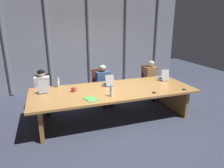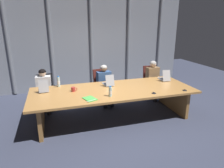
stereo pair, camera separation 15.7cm
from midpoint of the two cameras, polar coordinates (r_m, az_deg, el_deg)
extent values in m
plane|color=#383D51|center=(5.14, 1.28, -9.51)|extent=(13.43, 13.43, 0.00)
cube|color=#B77F42|center=(4.86, 1.33, -1.85)|extent=(3.92, 1.48, 0.05)
cube|color=black|center=(4.88, 1.33, -2.58)|extent=(3.33, 0.10, 0.06)
cube|color=olive|center=(4.79, -18.74, -7.96)|extent=(0.08, 1.26, 0.70)
cube|color=olive|center=(5.72, 17.83, -3.68)|extent=(0.08, 1.26, 0.70)
cube|color=gray|center=(7.15, -5.29, 11.36)|extent=(6.72, 0.10, 3.17)
cylinder|color=slate|center=(7.05, -26.97, 9.50)|extent=(0.12, 0.12, 3.11)
cylinder|color=slate|center=(6.95, -16.43, 10.57)|extent=(0.12, 0.12, 3.11)
cylinder|color=slate|center=(7.09, -5.33, 11.31)|extent=(0.12, 0.12, 3.11)
cylinder|color=slate|center=(7.49, 5.18, 11.63)|extent=(0.12, 0.12, 3.11)
cylinder|color=slate|center=(8.05, 13.74, 11.61)|extent=(0.12, 0.12, 3.11)
cube|color=#A8ADB7|center=(5.03, -18.08, -1.65)|extent=(0.25, 0.33, 0.02)
cube|color=black|center=(5.05, -18.11, -1.46)|extent=(0.20, 0.19, 0.00)
cube|color=#A8ADB7|center=(4.80, -18.09, -0.58)|extent=(0.23, 0.09, 0.29)
cube|color=black|center=(4.81, -18.10, -0.55)|extent=(0.20, 0.07, 0.26)
cube|color=#A8ADB7|center=(5.24, -0.44, 0.01)|extent=(0.25, 0.32, 0.02)
cube|color=black|center=(5.26, -0.53, 0.18)|extent=(0.20, 0.18, 0.00)
cube|color=#A8ADB7|center=(5.03, 0.32, 1.01)|extent=(0.23, 0.10, 0.28)
cube|color=black|center=(5.04, 0.29, 1.04)|extent=(0.21, 0.09, 0.25)
cube|color=#BCBCC1|center=(5.90, 15.08, 1.37)|extent=(0.25, 0.35, 0.02)
cube|color=black|center=(5.92, 14.99, 1.53)|extent=(0.20, 0.20, 0.00)
cube|color=#BCBCC1|center=(5.68, 16.08, 2.31)|extent=(0.23, 0.13, 0.30)
cube|color=black|center=(5.68, 16.05, 2.34)|extent=(0.20, 0.11, 0.26)
cube|color=black|center=(5.73, -17.39, -2.82)|extent=(0.54, 0.54, 0.08)
cube|color=black|center=(5.85, -17.92, 0.44)|extent=(0.44, 0.17, 0.48)
cylinder|color=#262628|center=(5.80, -17.20, -4.79)|extent=(0.05, 0.05, 0.35)
cylinder|color=black|center=(5.87, -17.04, -6.54)|extent=(0.60, 0.60, 0.04)
cube|color=#511E19|center=(5.90, -1.75, -1.39)|extent=(0.56, 0.56, 0.08)
cube|color=#511E19|center=(6.01, -2.67, 1.90)|extent=(0.45, 0.19, 0.52)
cylinder|color=#262628|center=(5.98, -1.73, -3.32)|extent=(0.05, 0.05, 0.35)
cylinder|color=black|center=(6.05, -1.72, -5.03)|extent=(0.60, 0.60, 0.04)
cube|color=#511E19|center=(6.48, 11.93, -0.05)|extent=(0.52, 0.52, 0.08)
cube|color=#511E19|center=(6.60, 11.35, 2.96)|extent=(0.44, 0.16, 0.51)
cylinder|color=#262628|center=(6.55, 11.82, -1.83)|extent=(0.05, 0.05, 0.35)
cylinder|color=black|center=(6.61, 11.72, -3.41)|extent=(0.60, 0.60, 0.04)
cube|color=silver|center=(5.62, -18.17, -0.25)|extent=(0.39, 0.24, 0.48)
sphere|color=beige|center=(5.53, -18.49, 3.09)|extent=(0.19, 0.19, 0.19)
ellipsoid|color=black|center=(5.53, -18.52, 3.33)|extent=(0.19, 0.19, 0.14)
cylinder|color=silver|center=(5.60, -16.57, 0.35)|extent=(0.08, 0.14, 0.27)
cylinder|color=beige|center=(5.43, -16.52, -1.45)|extent=(0.08, 0.30, 0.06)
cylinder|color=silver|center=(5.62, -19.85, 0.11)|extent=(0.08, 0.14, 0.27)
cylinder|color=beige|center=(5.46, -19.90, -1.70)|extent=(0.08, 0.30, 0.06)
cylinder|color=#262833|center=(5.51, -16.97, -3.46)|extent=(0.15, 0.41, 0.13)
cylinder|color=#262833|center=(5.42, -16.84, -6.22)|extent=(0.11, 0.11, 0.45)
cylinder|color=#262833|center=(5.53, -19.04, -3.60)|extent=(0.15, 0.41, 0.13)
cylinder|color=#262833|center=(5.44, -18.95, -6.36)|extent=(0.11, 0.11, 0.45)
cube|color=#335184|center=(5.81, -1.57, 1.21)|extent=(0.42, 0.26, 0.49)
sphere|color=#8C6647|center=(5.72, -1.60, 4.52)|extent=(0.19, 0.19, 0.19)
ellipsoid|color=#B2ADA8|center=(5.71, -1.60, 4.75)|extent=(0.19, 0.19, 0.14)
cylinder|color=#335184|center=(5.85, -0.03, 1.89)|extent=(0.08, 0.14, 0.27)
cylinder|color=#8C6647|center=(5.70, 0.79, 0.24)|extent=(0.09, 0.30, 0.06)
cylinder|color=#335184|center=(5.73, -3.15, 1.54)|extent=(0.08, 0.14, 0.27)
cylinder|color=#8C6647|center=(5.58, -2.40, -0.16)|extent=(0.09, 0.30, 0.06)
cylinder|color=#262833|center=(5.75, 0.10, -1.81)|extent=(0.17, 0.41, 0.13)
cylinder|color=#262833|center=(5.67, 0.82, -4.39)|extent=(0.11, 0.11, 0.45)
cylinder|color=#262833|center=(5.68, -1.76, -2.06)|extent=(0.17, 0.41, 0.13)
cylinder|color=#262833|center=(5.60, -1.07, -4.69)|extent=(0.11, 0.11, 0.45)
cube|color=olive|center=(6.38, 12.15, 2.44)|extent=(0.39, 0.24, 0.51)
sphere|color=beige|center=(6.30, 12.35, 5.60)|extent=(0.20, 0.20, 0.20)
ellipsoid|color=#B2ADA8|center=(6.30, 12.37, 5.81)|extent=(0.20, 0.20, 0.15)
cylinder|color=olive|center=(6.45, 13.37, 3.12)|extent=(0.08, 0.14, 0.27)
cylinder|color=beige|center=(6.31, 14.35, 1.64)|extent=(0.08, 0.30, 0.06)
cylinder|color=olive|center=(6.28, 10.97, 2.90)|extent=(0.08, 0.14, 0.27)
cylinder|color=beige|center=(6.14, 11.92, 1.38)|extent=(0.08, 0.30, 0.06)
cylinder|color=#262833|center=(6.35, 13.71, -0.42)|extent=(0.16, 0.41, 0.13)
cylinder|color=#262833|center=(6.28, 14.48, -2.74)|extent=(0.11, 0.11, 0.45)
cylinder|color=#262833|center=(6.25, 12.19, -0.62)|extent=(0.16, 0.41, 0.13)
cylinder|color=#262833|center=(6.17, 12.95, -2.99)|extent=(0.11, 0.11, 0.45)
cylinder|color=silver|center=(4.37, 0.54, -2.20)|extent=(0.07, 0.07, 0.22)
cylinder|color=white|center=(4.38, 0.54, -2.34)|extent=(0.07, 0.07, 0.07)
cylinder|color=blue|center=(4.33, 0.54, -0.71)|extent=(0.04, 0.04, 0.02)
cylinder|color=silver|center=(5.19, -14.16, 0.61)|extent=(0.07, 0.07, 0.25)
cylinder|color=white|center=(5.19, -14.15, 0.48)|extent=(0.07, 0.07, 0.08)
cylinder|color=blue|center=(5.15, -14.27, 2.06)|extent=(0.04, 0.04, 0.02)
cylinder|color=#B2332D|center=(4.77, -10.09, -1.50)|extent=(0.10, 0.10, 0.10)
torus|color=#B2332D|center=(4.78, -9.39, -1.44)|extent=(0.07, 0.01, 0.07)
cone|color=black|center=(5.11, 20.87, -1.55)|extent=(0.11, 0.11, 0.03)
cone|color=black|center=(4.70, 12.78, -2.41)|extent=(0.11, 0.11, 0.03)
cube|color=#4CB74C|center=(4.27, -5.29, -4.23)|extent=(0.31, 0.36, 0.02)
cylinder|color=silver|center=(4.13, -4.89, -4.77)|extent=(0.20, 0.08, 0.01)
camera|label=1|loc=(0.08, -89.09, 0.29)|focal=32.04mm
camera|label=2|loc=(0.08, 90.91, -0.29)|focal=32.04mm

